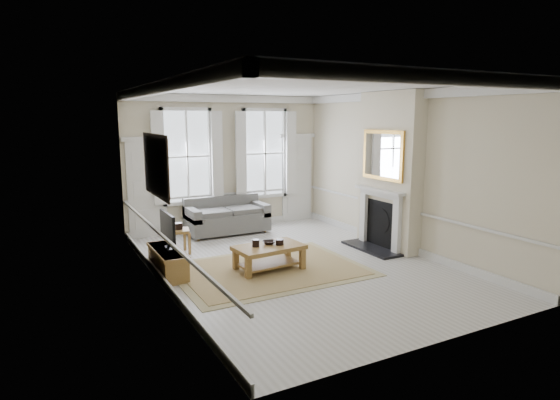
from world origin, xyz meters
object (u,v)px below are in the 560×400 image
side_table (179,234)px  coffee_table (269,250)px  sofa (226,218)px  tv_stand (168,262)px

side_table → coffee_table: 2.22m
sofa → coffee_table: bearing=-96.6°
sofa → tv_stand: size_ratio=1.50×
sofa → coffee_table: (-0.36, -3.11, 0.03)m
side_table → tv_stand: size_ratio=0.40×
side_table → coffee_table: bearing=-57.3°
side_table → tv_stand: 1.34m
side_table → coffee_table: (1.20, -1.87, -0.02)m
sofa → tv_stand: bearing=-130.6°
coffee_table → tv_stand: 1.87m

